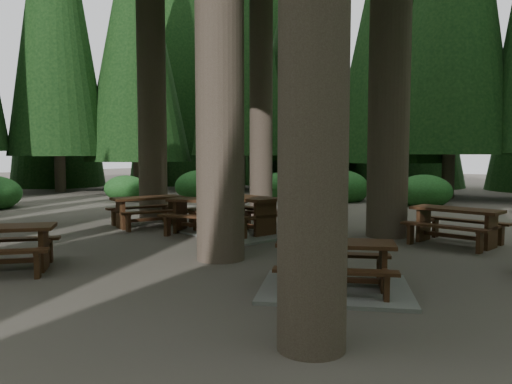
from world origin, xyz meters
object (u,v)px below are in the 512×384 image
Objects in this scene: picnic_table_a at (335,275)px; picnic_table_f at (209,211)px; picnic_table_b at (148,207)px; picnic_table_d at (456,220)px; picnic_table_c at (241,220)px.

picnic_table_f is (-4.49, 2.79, 0.32)m from picnic_table_a.
picnic_table_b is 7.28m from picnic_table_d.
picnic_table_d is at bearing 57.86° from picnic_table_a.
picnic_table_c reaches higher than picnic_table_b.
picnic_table_c reaches higher than picnic_table_a.
picnic_table_a is at bearing -26.20° from picnic_table_c.
picnic_table_c is (2.61, 0.45, -0.19)m from picnic_table_b.
picnic_table_f is at bearing -150.93° from picnic_table_d.
picnic_table_c is at bearing -153.69° from picnic_table_d.
picnic_table_c is 1.37× the size of picnic_table_f.
picnic_table_f is (-0.61, -0.44, 0.23)m from picnic_table_c.
picnic_table_a is at bearing -89.61° from picnic_table_b.
picnic_table_a is 0.84× the size of picnic_table_c.
picnic_table_a is 1.15× the size of picnic_table_f.
picnic_table_c is 0.79m from picnic_table_f.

